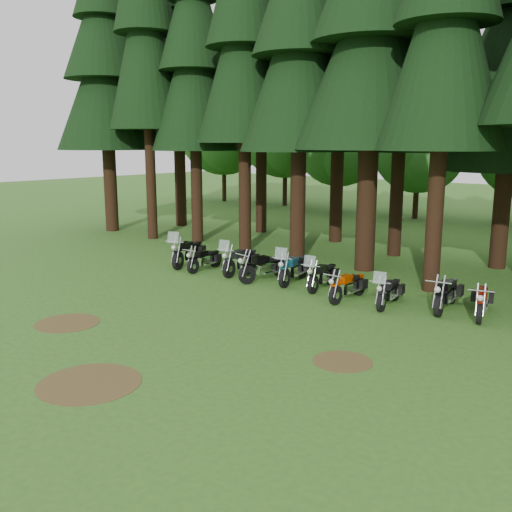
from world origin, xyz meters
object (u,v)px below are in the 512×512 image
(motorcycle_0, at_px, (188,253))
(motorcycle_9, at_px, (481,302))
(motorcycle_1, at_px, (205,260))
(motorcycle_5, at_px, (322,276))
(motorcycle_7, at_px, (389,293))
(motorcycle_8, at_px, (446,295))
(motorcycle_4, at_px, (294,269))
(motorcycle_3, at_px, (265,268))
(motorcycle_6, at_px, (348,287))
(motorcycle_2, at_px, (240,261))

(motorcycle_0, xyz_separation_m, motorcycle_9, (11.72, 0.60, -0.09))
(motorcycle_9, bearing_deg, motorcycle_1, 168.77)
(motorcycle_5, bearing_deg, motorcycle_7, -17.41)
(motorcycle_8, height_order, motorcycle_9, motorcycle_8)
(motorcycle_0, xyz_separation_m, motorcycle_8, (10.67, 0.61, -0.05))
(motorcycle_4, xyz_separation_m, motorcycle_5, (1.28, -0.08, -0.04))
(motorcycle_5, relative_size, motorcycle_7, 1.05)
(motorcycle_3, xyz_separation_m, motorcycle_6, (3.70, -0.31, -0.05))
(motorcycle_1, relative_size, motorcycle_9, 0.96)
(motorcycle_1, xyz_separation_m, motorcycle_9, (10.55, 0.82, 0.03))
(motorcycle_1, distance_m, motorcycle_3, 2.92)
(motorcycle_6, relative_size, motorcycle_9, 0.99)
(motorcycle_1, xyz_separation_m, motorcycle_4, (3.93, 0.62, 0.08))
(motorcycle_5, xyz_separation_m, motorcycle_9, (5.33, 0.29, -0.01))
(motorcycle_3, height_order, motorcycle_4, motorcycle_4)
(motorcycle_0, relative_size, motorcycle_6, 1.20)
(motorcycle_1, distance_m, motorcycle_2, 1.56)
(motorcycle_4, distance_m, motorcycle_6, 2.78)
(motorcycle_6, height_order, motorcycle_8, motorcycle_8)
(motorcycle_1, bearing_deg, motorcycle_6, -6.22)
(motorcycle_7, bearing_deg, motorcycle_4, 163.16)
(motorcycle_8, xyz_separation_m, motorcycle_9, (1.05, -0.01, -0.03))
(motorcycle_4, bearing_deg, motorcycle_7, -19.56)
(motorcycle_3, xyz_separation_m, motorcycle_9, (7.63, 0.62, -0.04))
(motorcycle_1, bearing_deg, motorcycle_0, 163.93)
(motorcycle_7, bearing_deg, motorcycle_2, 167.22)
(motorcycle_5, bearing_deg, motorcycle_4, 168.27)
(motorcycle_0, bearing_deg, motorcycle_6, -20.38)
(motorcycle_4, height_order, motorcycle_5, motorcycle_4)
(motorcycle_6, bearing_deg, motorcycle_9, 13.90)
(motorcycle_2, bearing_deg, motorcycle_8, -6.20)
(motorcycle_4, relative_size, motorcycle_6, 1.14)
(motorcycle_3, bearing_deg, motorcycle_1, -163.51)
(motorcycle_4, height_order, motorcycle_9, motorcycle_4)
(motorcycle_9, bearing_deg, motorcycle_7, -179.74)
(motorcycle_3, xyz_separation_m, motorcycle_4, (1.01, 0.41, 0.02))
(motorcycle_0, height_order, motorcycle_6, motorcycle_0)
(motorcycle_3, bearing_deg, motorcycle_0, -167.77)
(motorcycle_1, height_order, motorcycle_5, motorcycle_5)
(motorcycle_3, distance_m, motorcycle_6, 3.71)
(motorcycle_6, height_order, motorcycle_9, motorcycle_9)
(motorcycle_5, xyz_separation_m, motorcycle_6, (1.40, -0.64, -0.03))
(motorcycle_2, xyz_separation_m, motorcycle_6, (5.13, -0.58, -0.07))
(motorcycle_4, distance_m, motorcycle_7, 4.07)
(motorcycle_3, height_order, motorcycle_6, motorcycle_3)
(motorcycle_4, relative_size, motorcycle_5, 1.09)
(motorcycle_4, height_order, motorcycle_8, motorcycle_4)
(motorcycle_5, distance_m, motorcycle_9, 5.34)
(motorcycle_4, bearing_deg, motorcycle_0, 172.34)
(motorcycle_1, bearing_deg, motorcycle_9, -0.85)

